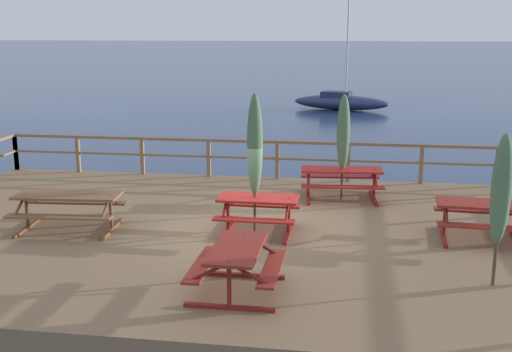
{
  "coord_description": "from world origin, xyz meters",
  "views": [
    {
      "loc": [
        1.97,
        -12.33,
        4.78
      ],
      "look_at": [
        0.0,
        0.74,
        1.71
      ],
      "focal_mm": 43.83,
      "sensor_mm": 36.0,
      "label": 1
    }
  ],
  "objects_px": {
    "picnic_table_mid_centre": "(341,177)",
    "picnic_table_front_left": "(68,204)",
    "picnic_table_back_right": "(482,213)",
    "picnic_table_mid_left": "(237,260)",
    "sailboat_distant": "(341,102)",
    "picnic_table_front_right": "(258,207)",
    "patio_umbrella_tall_back_right": "(255,146)",
    "patio_umbrella_short_front": "(343,133)",
    "patio_umbrella_tall_back_left": "(501,190)"
  },
  "relations": [
    {
      "from": "picnic_table_front_right",
      "to": "picnic_table_front_left",
      "type": "distance_m",
      "value": 3.97
    },
    {
      "from": "picnic_table_front_right",
      "to": "picnic_table_front_left",
      "type": "height_order",
      "value": "same"
    },
    {
      "from": "picnic_table_back_right",
      "to": "sailboat_distant",
      "type": "bearing_deg",
      "value": 96.92
    },
    {
      "from": "picnic_table_mid_left",
      "to": "picnic_table_front_left",
      "type": "xyz_separation_m",
      "value": [
        -4.07,
        2.67,
        0.02
      ]
    },
    {
      "from": "picnic_table_front_right",
      "to": "patio_umbrella_short_front",
      "type": "xyz_separation_m",
      "value": [
        1.66,
        2.95,
        1.11
      ]
    },
    {
      "from": "picnic_table_front_left",
      "to": "picnic_table_back_right",
      "type": "height_order",
      "value": "same"
    },
    {
      "from": "patio_umbrella_tall_back_right",
      "to": "patio_umbrella_tall_back_left",
      "type": "relative_size",
      "value": 1.14
    },
    {
      "from": "patio_umbrella_short_front",
      "to": "picnic_table_back_right",
      "type": "bearing_deg",
      "value": -44.27
    },
    {
      "from": "picnic_table_front_right",
      "to": "patio_umbrella_tall_back_right",
      "type": "relative_size",
      "value": 0.57
    },
    {
      "from": "picnic_table_front_right",
      "to": "picnic_table_mid_centre",
      "type": "bearing_deg",
      "value": 60.98
    },
    {
      "from": "picnic_table_mid_left",
      "to": "sailboat_distant",
      "type": "xyz_separation_m",
      "value": [
        1.11,
        29.98,
        -0.75
      ]
    },
    {
      "from": "picnic_table_front_left",
      "to": "picnic_table_back_right",
      "type": "bearing_deg",
      "value": 4.02
    },
    {
      "from": "patio_umbrella_tall_back_right",
      "to": "patio_umbrella_short_front",
      "type": "distance_m",
      "value": 3.43
    },
    {
      "from": "picnic_table_front_right",
      "to": "picnic_table_mid_left",
      "type": "distance_m",
      "value": 3.04
    },
    {
      "from": "patio_umbrella_tall_back_left",
      "to": "patio_umbrella_short_front",
      "type": "height_order",
      "value": "patio_umbrella_short_front"
    },
    {
      "from": "sailboat_distant",
      "to": "picnic_table_mid_left",
      "type": "bearing_deg",
      "value": -92.12
    },
    {
      "from": "picnic_table_mid_centre",
      "to": "patio_umbrella_tall_back_right",
      "type": "height_order",
      "value": "patio_umbrella_tall_back_right"
    },
    {
      "from": "picnic_table_mid_centre",
      "to": "picnic_table_front_left",
      "type": "height_order",
      "value": "same"
    },
    {
      "from": "picnic_table_back_right",
      "to": "patio_umbrella_tall_back_right",
      "type": "relative_size",
      "value": 0.64
    },
    {
      "from": "picnic_table_mid_centre",
      "to": "patio_umbrella_tall_back_right",
      "type": "relative_size",
      "value": 0.72
    },
    {
      "from": "picnic_table_back_right",
      "to": "picnic_table_front_right",
      "type": "bearing_deg",
      "value": -177.17
    },
    {
      "from": "picnic_table_front_left",
      "to": "patio_umbrella_tall_back_left",
      "type": "height_order",
      "value": "patio_umbrella_tall_back_left"
    },
    {
      "from": "patio_umbrella_tall_back_right",
      "to": "picnic_table_front_right",
      "type": "bearing_deg",
      "value": 12.84
    },
    {
      "from": "patio_umbrella_tall_back_right",
      "to": "sailboat_distant",
      "type": "bearing_deg",
      "value": 87.28
    },
    {
      "from": "patio_umbrella_short_front",
      "to": "picnic_table_mid_centre",
      "type": "bearing_deg",
      "value": 131.4
    },
    {
      "from": "picnic_table_front_right",
      "to": "picnic_table_front_left",
      "type": "bearing_deg",
      "value": -174.65
    },
    {
      "from": "picnic_table_front_left",
      "to": "sailboat_distant",
      "type": "relative_size",
      "value": 0.29
    },
    {
      "from": "picnic_table_front_right",
      "to": "patio_umbrella_short_front",
      "type": "height_order",
      "value": "patio_umbrella_short_front"
    },
    {
      "from": "picnic_table_back_right",
      "to": "picnic_table_mid_left",
      "type": "bearing_deg",
      "value": -143.18
    },
    {
      "from": "patio_umbrella_tall_back_left",
      "to": "picnic_table_back_right",
      "type": "bearing_deg",
      "value": 84.12
    },
    {
      "from": "picnic_table_mid_left",
      "to": "patio_umbrella_short_front",
      "type": "bearing_deg",
      "value": 75.47
    },
    {
      "from": "picnic_table_mid_centre",
      "to": "patio_umbrella_short_front",
      "type": "relative_size",
      "value": 0.8
    },
    {
      "from": "patio_umbrella_tall_back_right",
      "to": "patio_umbrella_short_front",
      "type": "relative_size",
      "value": 1.11
    },
    {
      "from": "patio_umbrella_tall_back_right",
      "to": "patio_umbrella_tall_back_left",
      "type": "distance_m",
      "value": 4.78
    },
    {
      "from": "patio_umbrella_tall_back_left",
      "to": "patio_umbrella_short_front",
      "type": "bearing_deg",
      "value": 116.72
    },
    {
      "from": "picnic_table_front_left",
      "to": "patio_umbrella_tall_back_right",
      "type": "xyz_separation_m",
      "value": [
        3.89,
        0.36,
        1.27
      ]
    },
    {
      "from": "picnic_table_front_right",
      "to": "picnic_table_back_right",
      "type": "xyz_separation_m",
      "value": [
        4.46,
        0.22,
        0.0
      ]
    },
    {
      "from": "picnic_table_mid_centre",
      "to": "picnic_table_mid_left",
      "type": "bearing_deg",
      "value": -104.37
    },
    {
      "from": "picnic_table_front_right",
      "to": "patio_umbrella_tall_back_left",
      "type": "bearing_deg",
      "value": -26.82
    },
    {
      "from": "sailboat_distant",
      "to": "patio_umbrella_short_front",
      "type": "bearing_deg",
      "value": -88.94
    },
    {
      "from": "picnic_table_front_right",
      "to": "patio_umbrella_short_front",
      "type": "bearing_deg",
      "value": 60.64
    },
    {
      "from": "picnic_table_mid_left",
      "to": "patio_umbrella_tall_back_right",
      "type": "distance_m",
      "value": 3.29
    },
    {
      "from": "picnic_table_front_left",
      "to": "sailboat_distant",
      "type": "bearing_deg",
      "value": 79.27
    },
    {
      "from": "picnic_table_mid_centre",
      "to": "picnic_table_back_right",
      "type": "bearing_deg",
      "value": -44.29
    },
    {
      "from": "patio_umbrella_short_front",
      "to": "sailboat_distant",
      "type": "relative_size",
      "value": 0.34
    },
    {
      "from": "picnic_table_mid_centre",
      "to": "sailboat_distant",
      "type": "relative_size",
      "value": 0.27
    },
    {
      "from": "picnic_table_front_right",
      "to": "picnic_table_mid_centre",
      "type": "height_order",
      "value": "same"
    },
    {
      "from": "picnic_table_mid_left",
      "to": "picnic_table_mid_centre",
      "type": "relative_size",
      "value": 0.79
    },
    {
      "from": "picnic_table_front_right",
      "to": "patio_umbrella_short_front",
      "type": "distance_m",
      "value": 3.56
    },
    {
      "from": "picnic_table_mid_left",
      "to": "picnic_table_mid_centre",
      "type": "height_order",
      "value": "same"
    }
  ]
}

